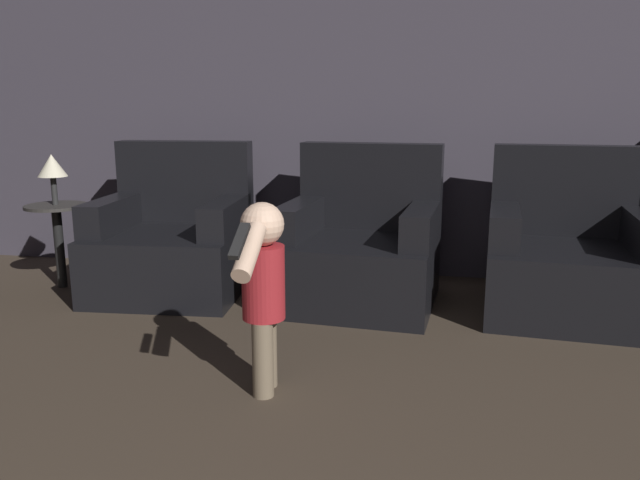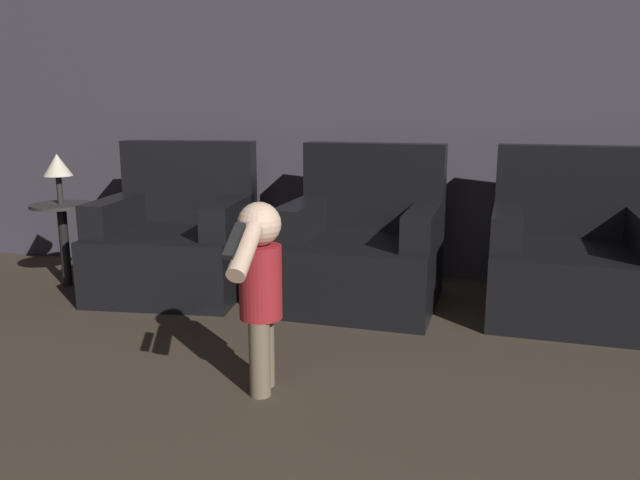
{
  "view_description": "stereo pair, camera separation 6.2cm",
  "coord_description": "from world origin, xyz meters",
  "px_view_note": "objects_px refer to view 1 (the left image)",
  "views": [
    {
      "loc": [
        0.54,
        0.2,
        1.16
      ],
      "look_at": [
        0.0,
        3.14,
        0.52
      ],
      "focal_mm": 35.0,
      "sensor_mm": 36.0,
      "label": 1
    },
    {
      "loc": [
        0.6,
        0.21,
        1.16
      ],
      "look_at": [
        0.0,
        3.14,
        0.52
      ],
      "focal_mm": 35.0,
      "sensor_mm": 36.0,
      "label": 2
    }
  ],
  "objects_px": {
    "armchair_left": "(174,242)",
    "lamp": "(52,167)",
    "armchair_right": "(569,259)",
    "person_toddler": "(263,283)",
    "armchair_middle": "(361,250)"
  },
  "relations": [
    {
      "from": "armchair_left",
      "to": "lamp",
      "type": "relative_size",
      "value": 2.94
    },
    {
      "from": "armchair_right",
      "to": "person_toddler",
      "type": "relative_size",
      "value": 1.21
    },
    {
      "from": "armchair_left",
      "to": "lamp",
      "type": "distance_m",
      "value": 0.9
    },
    {
      "from": "lamp",
      "to": "armchair_middle",
      "type": "bearing_deg",
      "value": 1.82
    },
    {
      "from": "armchair_right",
      "to": "person_toddler",
      "type": "bearing_deg",
      "value": -132.26
    },
    {
      "from": "armchair_middle",
      "to": "person_toddler",
      "type": "height_order",
      "value": "armchair_middle"
    },
    {
      "from": "armchair_left",
      "to": "person_toddler",
      "type": "xyz_separation_m",
      "value": [
        0.95,
        -1.3,
        0.15
      ]
    },
    {
      "from": "armchair_left",
      "to": "armchair_right",
      "type": "height_order",
      "value": "same"
    },
    {
      "from": "armchair_left",
      "to": "person_toddler",
      "type": "bearing_deg",
      "value": -57.71
    },
    {
      "from": "armchair_middle",
      "to": "lamp",
      "type": "height_order",
      "value": "armchair_middle"
    },
    {
      "from": "lamp",
      "to": "armchair_left",
      "type": "bearing_deg",
      "value": 4.67
    },
    {
      "from": "person_toddler",
      "to": "armchair_left",
      "type": "bearing_deg",
      "value": 30.05
    },
    {
      "from": "armchair_right",
      "to": "armchair_middle",
      "type": "bearing_deg",
      "value": -174.62
    },
    {
      "from": "armchair_right",
      "to": "lamp",
      "type": "bearing_deg",
      "value": -173.48
    },
    {
      "from": "person_toddler",
      "to": "lamp",
      "type": "xyz_separation_m",
      "value": [
        -1.71,
        1.24,
        0.32
      ]
    }
  ]
}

